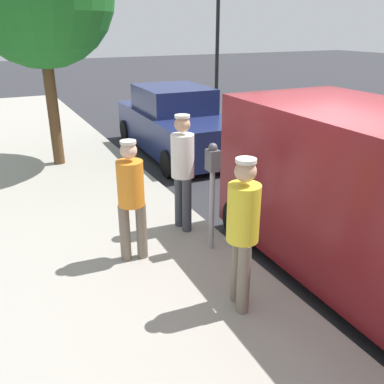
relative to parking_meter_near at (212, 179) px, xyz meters
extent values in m
plane|color=#2D2D33|center=(-1.35, 0.64, -1.18)|extent=(80.00, 80.00, 0.00)
cube|color=#9E998E|center=(2.15, 0.64, -1.11)|extent=(5.00, 32.00, 0.15)
cylinder|color=gray|center=(0.00, 0.00, -0.46)|extent=(0.07, 0.07, 1.15)
cube|color=#4C4C51|center=(0.00, 0.00, 0.26)|extent=(0.14, 0.18, 0.28)
sphere|color=#47474C|center=(0.00, 0.00, 0.43)|extent=(0.12, 0.12, 0.12)
cylinder|color=#726656|center=(0.37, 1.37, -0.62)|extent=(0.14, 0.14, 0.82)
cylinder|color=#726656|center=(0.31, 1.16, -0.62)|extent=(0.14, 0.14, 0.82)
cylinder|color=yellow|center=(0.34, 1.26, 0.10)|extent=(0.34, 0.34, 0.62)
sphere|color=tan|center=(0.34, 1.26, 0.55)|extent=(0.22, 0.22, 0.22)
cylinder|color=silver|center=(0.34, 1.26, 0.66)|extent=(0.21, 0.21, 0.04)
cylinder|color=#383D47|center=(0.10, -0.85, -0.61)|extent=(0.14, 0.14, 0.84)
cylinder|color=#383D47|center=(0.07, -0.63, -0.61)|extent=(0.14, 0.14, 0.84)
cylinder|color=white|center=(0.08, -0.74, 0.13)|extent=(0.34, 0.34, 0.63)
sphere|color=tan|center=(0.08, -0.74, 0.59)|extent=(0.23, 0.23, 0.23)
cylinder|color=silver|center=(0.08, -0.74, 0.70)|extent=(0.22, 0.22, 0.04)
cylinder|color=#726656|center=(1.16, -0.25, -0.64)|extent=(0.14, 0.14, 0.78)
cylinder|color=#726656|center=(0.94, -0.20, -0.64)|extent=(0.14, 0.14, 0.78)
cylinder|color=orange|center=(1.05, -0.22, 0.04)|extent=(0.34, 0.34, 0.58)
sphere|color=beige|center=(1.05, -0.22, 0.47)|extent=(0.21, 0.21, 0.21)
cylinder|color=silver|center=(1.05, -0.22, 0.57)|extent=(0.20, 0.20, 0.04)
cylinder|color=black|center=(-2.50, -0.15, -0.84)|extent=(0.24, 0.69, 0.68)
cylinder|color=black|center=(-0.60, -0.20, -0.84)|extent=(0.24, 0.69, 0.68)
cube|color=navy|center=(-1.74, -4.96, -0.57)|extent=(1.98, 4.47, 0.89)
cube|color=navy|center=(-1.75, -5.18, 0.17)|extent=(1.67, 2.04, 0.60)
cylinder|color=black|center=(-2.54, -3.28, -0.88)|extent=(0.24, 0.61, 0.60)
cylinder|color=black|center=(-0.82, -3.34, -0.88)|extent=(0.24, 0.61, 0.60)
cylinder|color=black|center=(-2.67, -6.58, -0.88)|extent=(0.24, 0.61, 0.60)
cylinder|color=black|center=(-0.95, -6.64, -0.88)|extent=(0.24, 0.61, 0.60)
cylinder|color=black|center=(-6.78, -11.77, 1.42)|extent=(0.16, 0.16, 5.20)
cylinder|color=brown|center=(1.21, -4.93, 0.22)|extent=(0.24, 0.24, 2.50)
camera|label=1|loc=(2.53, 4.47, 1.88)|focal=38.79mm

